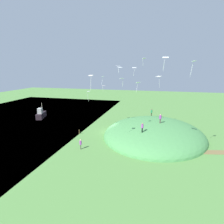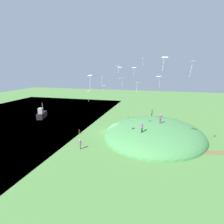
% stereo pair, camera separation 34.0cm
% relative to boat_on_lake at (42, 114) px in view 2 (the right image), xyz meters
% --- Properties ---
extents(ground_plane, '(160.00, 160.00, 0.00)m').
position_rel_boat_on_lake_xyz_m(ground_plane, '(21.80, -6.55, -1.00)').
color(ground_plane, '#558A41').
extents(lake_water, '(45.09, 80.00, 0.40)m').
position_rel_boat_on_lake_xyz_m(lake_water, '(-6.70, -6.55, -1.20)').
color(lake_water, '#426192').
rests_on(lake_water, ground_plane).
extents(grass_hill, '(20.60, 23.40, 6.03)m').
position_rel_boat_on_lake_xyz_m(grass_hill, '(31.22, -6.37, -1.00)').
color(grass_hill, '#4C904E').
rests_on(grass_hill, ground_plane).
extents(boat_on_lake, '(3.11, 5.25, 4.08)m').
position_rel_boat_on_lake_xyz_m(boat_on_lake, '(0.00, 0.00, 0.00)').
color(boat_on_lake, black).
rests_on(boat_on_lake, lake_water).
extents(person_with_child, '(0.57, 0.57, 1.86)m').
position_rel_boat_on_lake_xyz_m(person_with_child, '(32.39, -7.16, 3.15)').
color(person_with_child, '#534A41').
rests_on(person_with_child, grass_hill).
extents(person_watching_kites, '(0.50, 0.50, 1.84)m').
position_rel_boat_on_lake_xyz_m(person_watching_kites, '(30.23, 3.30, 1.84)').
color(person_watching_kites, '#313825').
rests_on(person_watching_kites, grass_hill).
extents(person_near_shore, '(0.50, 0.50, 1.76)m').
position_rel_boat_on_lake_xyz_m(person_near_shore, '(29.34, -12.33, 2.64)').
color(person_near_shore, black).
rests_on(person_near_shore, grass_hill).
extents(person_on_hilltop, '(0.51, 0.51, 1.79)m').
position_rel_boat_on_lake_xyz_m(person_on_hilltop, '(19.26, -16.49, 0.14)').
color(person_on_hilltop, '#393030').
rests_on(person_on_hilltop, ground_plane).
extents(kite_0, '(0.78, 0.82, 1.54)m').
position_rel_boat_on_lake_xyz_m(kite_0, '(28.56, -5.19, 14.49)').
color(kite_0, white).
extents(kite_1, '(1.07, 1.11, 1.38)m').
position_rel_boat_on_lake_xyz_m(kite_1, '(23.46, -6.37, 13.13)').
color(kite_1, white).
extents(kite_2, '(0.72, 0.76, 1.42)m').
position_rel_boat_on_lake_xyz_m(kite_2, '(25.85, -13.86, 10.94)').
color(kite_2, silver).
extents(kite_3, '(0.90, 0.79, 1.43)m').
position_rel_boat_on_lake_xyz_m(kite_3, '(19.02, -1.87, 8.62)').
color(kite_3, silver).
extents(kite_4, '(0.53, 0.71, 1.70)m').
position_rel_boat_on_lake_xyz_m(kite_4, '(21.29, -9.63, 11.05)').
color(kite_4, white).
extents(kite_5, '(0.78, 0.57, 1.58)m').
position_rel_boat_on_lake_xyz_m(kite_5, '(27.24, -9.58, 12.68)').
color(kite_5, white).
extents(kite_6, '(1.01, 1.03, 2.03)m').
position_rel_boat_on_lake_xyz_m(kite_6, '(27.60, -6.44, 9.75)').
color(kite_6, white).
extents(kite_7, '(0.61, 0.67, 2.10)m').
position_rel_boat_on_lake_xyz_m(kite_7, '(18.58, -10.50, 8.06)').
color(kite_7, white).
extents(kite_8, '(0.73, 0.79, 2.20)m').
position_rel_boat_on_lake_xyz_m(kite_8, '(36.23, -16.02, 13.39)').
color(kite_8, silver).
extents(kite_9, '(0.85, 0.61, 1.91)m').
position_rel_boat_on_lake_xyz_m(kite_9, '(32.46, -17.23, 13.99)').
color(kite_9, white).
extents(kite_10, '(1.34, 1.39, 2.34)m').
position_rel_boat_on_lake_xyz_m(kite_10, '(31.58, -3.90, 10.94)').
color(kite_10, white).
extents(kite_11, '(0.72, 0.63, 2.11)m').
position_rel_boat_on_lake_xyz_m(kite_11, '(22.53, -19.34, 11.47)').
color(kite_11, white).
extents(kite_12, '(1.03, 1.10, 1.21)m').
position_rel_boat_on_lake_xyz_m(kite_12, '(24.27, -8.26, 12.82)').
color(kite_12, white).
extents(mooring_post, '(0.14, 0.14, 0.98)m').
position_rel_boat_on_lake_xyz_m(mooring_post, '(15.87, -9.54, -0.51)').
color(mooring_post, brown).
rests_on(mooring_post, ground_plane).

